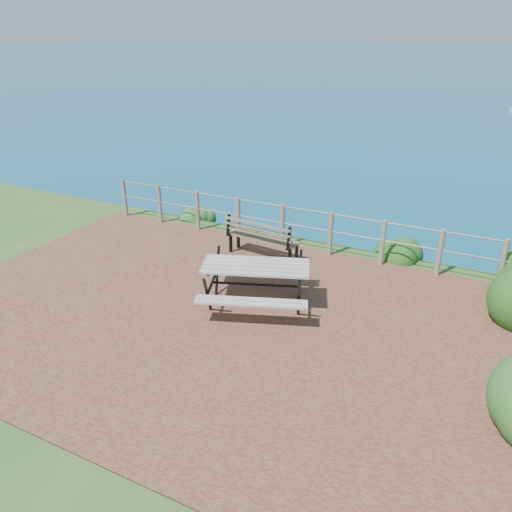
# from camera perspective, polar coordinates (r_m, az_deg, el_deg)

# --- Properties ---
(ground) EXTENTS (10.00, 7.00, 0.12)m
(ground) POSITION_cam_1_polar(r_m,az_deg,el_deg) (9.00, -5.72, -6.40)
(ground) COLOR brown
(ground) RESTS_ON ground
(safety_railing) EXTENTS (9.40, 0.10, 1.00)m
(safety_railing) POSITION_cam_1_polar(r_m,az_deg,el_deg) (11.43, 3.06, 3.79)
(safety_railing) COLOR #6B5B4C
(safety_railing) RESTS_ON ground
(picnic_table) EXTENTS (2.03, 1.55, 0.79)m
(picnic_table) POSITION_cam_1_polar(r_m,az_deg,el_deg) (8.92, -0.04, -2.82)
(picnic_table) COLOR #9C978C
(picnic_table) RESTS_ON ground
(park_bench) EXTENTS (1.66, 0.56, 0.92)m
(park_bench) POSITION_cam_1_polar(r_m,az_deg,el_deg) (10.80, 0.81, 2.75)
(park_bench) COLOR brown
(park_bench) RESTS_ON ground
(shrub_lip_west) EXTENTS (0.68, 0.68, 0.38)m
(shrub_lip_west) POSITION_cam_1_polar(r_m,az_deg,el_deg) (13.60, -6.82, 4.50)
(shrub_lip_west) COLOR #2C531F
(shrub_lip_west) RESTS_ON ground
(shrub_lip_east) EXTENTS (0.84, 0.84, 0.60)m
(shrub_lip_east) POSITION_cam_1_polar(r_m,az_deg,el_deg) (11.65, 15.93, 0.20)
(shrub_lip_east) COLOR #1C4415
(shrub_lip_east) RESTS_ON ground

